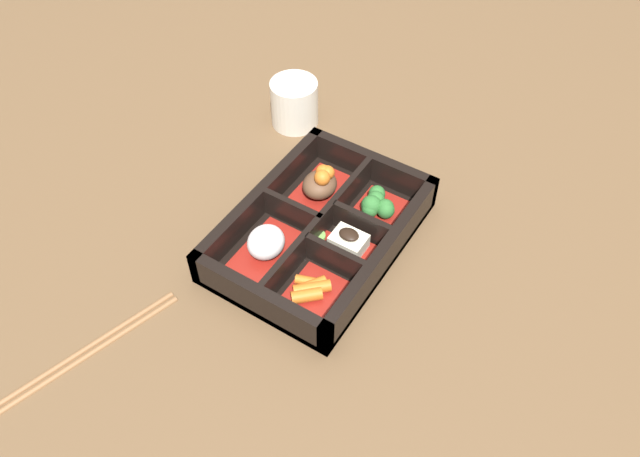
# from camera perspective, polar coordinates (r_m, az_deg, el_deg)

# --- Properties ---
(ground_plane) EXTENTS (3.00, 3.00, 0.00)m
(ground_plane) POSITION_cam_1_polar(r_m,az_deg,el_deg) (0.80, 0.00, -1.18)
(ground_plane) COLOR brown
(bento_base) EXTENTS (0.27, 0.19, 0.01)m
(bento_base) POSITION_cam_1_polar(r_m,az_deg,el_deg) (0.80, 0.00, -0.95)
(bento_base) COLOR black
(bento_base) RESTS_ON ground_plane
(bento_rim) EXTENTS (0.27, 0.19, 0.05)m
(bento_rim) POSITION_cam_1_polar(r_m,az_deg,el_deg) (0.78, 0.11, -0.08)
(bento_rim) COLOR black
(bento_rim) RESTS_ON ground_plane
(bowl_rice) EXTENTS (0.10, 0.06, 0.04)m
(bowl_rice) POSITION_cam_1_polar(r_m,az_deg,el_deg) (0.76, -4.93, -1.55)
(bowl_rice) COLOR maroon
(bowl_rice) RESTS_ON bento_base
(bowl_stew) EXTENTS (0.10, 0.06, 0.05)m
(bowl_stew) POSITION_cam_1_polar(r_m,az_deg,el_deg) (0.83, 0.05, 3.98)
(bowl_stew) COLOR maroon
(bowl_stew) RESTS_ON bento_base
(bowl_carrots) EXTENTS (0.07, 0.06, 0.02)m
(bowl_carrots) POSITION_cam_1_polar(r_m,az_deg,el_deg) (0.73, -0.77, -5.64)
(bowl_carrots) COLOR maroon
(bowl_carrots) RESTS_ON bento_base
(bowl_tofu) EXTENTS (0.04, 0.06, 0.03)m
(bowl_tofu) POSITION_cam_1_polar(r_m,az_deg,el_deg) (0.77, 2.52, -1.48)
(bowl_tofu) COLOR maroon
(bowl_tofu) RESTS_ON bento_base
(bowl_greens) EXTENTS (0.07, 0.06, 0.03)m
(bowl_greens) POSITION_cam_1_polar(r_m,az_deg,el_deg) (0.81, 5.25, 2.09)
(bowl_greens) COLOR maroon
(bowl_greens) RESTS_ON bento_base
(bowl_pickles) EXTENTS (0.04, 0.03, 0.01)m
(bowl_pickles) POSITION_cam_1_polar(r_m,az_deg,el_deg) (0.78, -0.28, -0.96)
(bowl_pickles) COLOR maroon
(bowl_pickles) RESTS_ON bento_base
(tea_cup) EXTENTS (0.07, 0.07, 0.07)m
(tea_cup) POSITION_cam_1_polar(r_m,az_deg,el_deg) (0.95, -2.36, 11.45)
(tea_cup) COLOR beige
(tea_cup) RESTS_ON ground_plane
(chopsticks) EXTENTS (0.23, 0.08, 0.01)m
(chopsticks) POSITION_cam_1_polar(r_m,az_deg,el_deg) (0.75, -20.86, -10.58)
(chopsticks) COLOR brown
(chopsticks) RESTS_ON ground_plane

